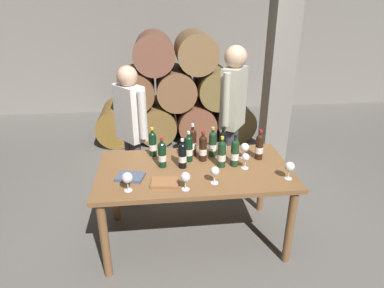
# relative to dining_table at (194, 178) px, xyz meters

# --- Properties ---
(ground_plane) EXTENTS (14.00, 14.00, 0.00)m
(ground_plane) POSITION_rel_dining_table_xyz_m (0.00, 0.00, -0.67)
(ground_plane) COLOR #66635E
(cellar_back_wall) EXTENTS (10.00, 0.24, 2.80)m
(cellar_back_wall) POSITION_rel_dining_table_xyz_m (0.00, 4.20, 0.73)
(cellar_back_wall) COLOR gray
(cellar_back_wall) RESTS_ON ground_plane
(barrel_stack) EXTENTS (2.49, 0.90, 1.69)m
(barrel_stack) POSITION_rel_dining_table_xyz_m (-0.00, 2.60, 0.06)
(barrel_stack) COLOR olive
(barrel_stack) RESTS_ON ground_plane
(stone_pillar) EXTENTS (0.32, 0.32, 2.60)m
(stone_pillar) POSITION_rel_dining_table_xyz_m (1.30, 1.60, 0.63)
(stone_pillar) COLOR gray
(stone_pillar) RESTS_ON ground_plane
(dining_table) EXTENTS (1.70, 0.90, 0.76)m
(dining_table) POSITION_rel_dining_table_xyz_m (0.00, 0.00, 0.00)
(dining_table) COLOR brown
(dining_table) RESTS_ON ground_plane
(wine_bottle_0) EXTENTS (0.07, 0.07, 0.29)m
(wine_bottle_0) POSITION_rel_dining_table_xyz_m (0.20, 0.24, 0.22)
(wine_bottle_0) COLOR #19381E
(wine_bottle_0) RESTS_ON dining_table
(wine_bottle_1) EXTENTS (0.07, 0.07, 0.29)m
(wine_bottle_1) POSITION_rel_dining_table_xyz_m (0.24, 0.02, 0.22)
(wine_bottle_1) COLOR #19381E
(wine_bottle_1) RESTS_ON dining_table
(wine_bottle_2) EXTENTS (0.07, 0.07, 0.30)m
(wine_bottle_2) POSITION_rel_dining_table_xyz_m (0.36, 0.02, 0.22)
(wine_bottle_2) COLOR #19381E
(wine_bottle_2) RESTS_ON dining_table
(wine_bottle_3) EXTENTS (0.07, 0.07, 0.29)m
(wine_bottle_3) POSITION_rel_dining_table_xyz_m (0.10, 0.15, 0.22)
(wine_bottle_3) COLOR black
(wine_bottle_3) RESTS_ON dining_table
(wine_bottle_4) EXTENTS (0.07, 0.07, 0.28)m
(wine_bottle_4) POSITION_rel_dining_table_xyz_m (-0.28, 0.07, 0.21)
(wine_bottle_4) COLOR black
(wine_bottle_4) RESTS_ON dining_table
(wine_bottle_5) EXTENTS (0.07, 0.07, 0.29)m
(wine_bottle_5) POSITION_rel_dining_table_xyz_m (-0.03, 0.16, 0.22)
(wine_bottle_5) COLOR black
(wine_bottle_5) RESTS_ON dining_table
(wine_bottle_6) EXTENTS (0.07, 0.07, 0.30)m
(wine_bottle_6) POSITION_rel_dining_table_xyz_m (0.29, 0.22, 0.22)
(wine_bottle_6) COLOR black
(wine_bottle_6) RESTS_ON dining_table
(wine_bottle_7) EXTENTS (0.07, 0.07, 0.29)m
(wine_bottle_7) POSITION_rel_dining_table_xyz_m (-0.36, 0.31, 0.22)
(wine_bottle_7) COLOR black
(wine_bottle_7) RESTS_ON dining_table
(wine_bottle_8) EXTENTS (0.07, 0.07, 0.29)m
(wine_bottle_8) POSITION_rel_dining_table_xyz_m (0.62, 0.13, 0.22)
(wine_bottle_8) COLOR black
(wine_bottle_8) RESTS_ON dining_table
(wine_bottle_9) EXTENTS (0.07, 0.07, 0.27)m
(wine_bottle_9) POSITION_rel_dining_table_xyz_m (-0.10, 0.04, 0.21)
(wine_bottle_9) COLOR black
(wine_bottle_9) RESTS_ON dining_table
(wine_bottle_10) EXTENTS (0.07, 0.07, 0.32)m
(wine_bottle_10) POSITION_rel_dining_table_xyz_m (0.02, 0.28, 0.23)
(wine_bottle_10) COLOR black
(wine_bottle_10) RESTS_ON dining_table
(wine_glass_0) EXTENTS (0.08, 0.08, 0.16)m
(wine_glass_0) POSITION_rel_dining_table_xyz_m (0.76, -0.26, 0.20)
(wine_glass_0) COLOR white
(wine_glass_0) RESTS_ON dining_table
(wine_glass_1) EXTENTS (0.07, 0.07, 0.14)m
(wine_glass_1) POSITION_rel_dining_table_xyz_m (0.44, -0.04, 0.19)
(wine_glass_1) COLOR white
(wine_glass_1) RESTS_ON dining_table
(wine_glass_2) EXTENTS (0.08, 0.08, 0.15)m
(wine_glass_2) POSITION_rel_dining_table_xyz_m (-0.11, -0.34, 0.20)
(wine_glass_2) COLOR white
(wine_glass_2) RESTS_ON dining_table
(wine_glass_3) EXTENTS (0.07, 0.07, 0.15)m
(wine_glass_3) POSITION_rel_dining_table_xyz_m (0.13, -0.27, 0.20)
(wine_glass_3) COLOR white
(wine_glass_3) RESTS_ON dining_table
(wine_glass_4) EXTENTS (0.08, 0.08, 0.16)m
(wine_glass_4) POSITION_rel_dining_table_xyz_m (0.49, 0.15, 0.20)
(wine_glass_4) COLOR white
(wine_glass_4) RESTS_ON dining_table
(wine_glass_5) EXTENTS (0.08, 0.08, 0.16)m
(wine_glass_5) POSITION_rel_dining_table_xyz_m (-0.56, -0.30, 0.20)
(wine_glass_5) COLOR white
(wine_glass_5) RESTS_ON dining_table
(tasting_notebook) EXTENTS (0.26, 0.22, 0.03)m
(tasting_notebook) POSITION_rel_dining_table_xyz_m (-0.55, -0.11, 0.11)
(tasting_notebook) COLOR #4C5670
(tasting_notebook) RESTS_ON dining_table
(leather_ledger) EXTENTS (0.24, 0.19, 0.03)m
(leather_ledger) POSITION_rel_dining_table_xyz_m (-0.27, -0.24, 0.11)
(leather_ledger) COLOR #936038
(leather_ledger) RESTS_ON dining_table
(sommelier_presenting) EXTENTS (0.33, 0.42, 1.72)m
(sommelier_presenting) POSITION_rel_dining_table_xyz_m (0.50, 0.75, 0.37)
(sommelier_presenting) COLOR #383842
(sommelier_presenting) RESTS_ON ground_plane
(taster_seated_left) EXTENTS (0.34, 0.40, 1.54)m
(taster_seated_left) POSITION_rel_dining_table_xyz_m (-0.58, 0.72, 0.25)
(taster_seated_left) COLOR #383842
(taster_seated_left) RESTS_ON ground_plane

